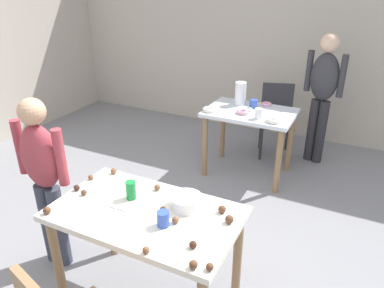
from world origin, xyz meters
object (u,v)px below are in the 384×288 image
(mixing_bowl, at_px, (186,202))
(chair_far_table, at_px, (276,115))
(dining_table_near, at_px, (146,226))
(dining_table_far, at_px, (250,122))
(person_adult_far, at_px, (323,88))
(pitcher_far, at_px, (241,93))
(soda_can, at_px, (131,190))
(person_girl_near, at_px, (44,173))

(mixing_bowl, bearing_deg, chair_far_table, 91.32)
(dining_table_near, distance_m, dining_table_far, 2.04)
(person_adult_far, distance_m, pitcher_far, 0.94)
(mixing_bowl, bearing_deg, pitcher_far, 100.16)
(chair_far_table, xyz_separation_m, soda_can, (-0.30, -2.63, 0.31))
(dining_table_far, bearing_deg, person_girl_near, -113.49)
(person_girl_near, xyz_separation_m, person_adult_far, (1.50, 2.67, 0.11))
(dining_table_far, bearing_deg, person_adult_far, 46.35)
(person_adult_far, bearing_deg, soda_can, -107.01)
(dining_table_near, relative_size, soda_can, 9.54)
(chair_far_table, distance_m, pitcher_far, 0.71)
(soda_can, bearing_deg, chair_far_table, 83.41)
(person_girl_near, distance_m, soda_can, 0.71)
(dining_table_far, relative_size, person_girl_near, 0.69)
(chair_far_table, relative_size, soda_can, 7.13)
(person_adult_far, relative_size, pitcher_far, 6.00)
(chair_far_table, bearing_deg, dining_table_far, -101.10)
(chair_far_table, bearing_deg, person_adult_far, -2.24)
(person_girl_near, bearing_deg, mixing_bowl, 7.08)
(dining_table_near, distance_m, pitcher_far, 2.22)
(dining_table_far, distance_m, chair_far_table, 0.70)
(mixing_bowl, relative_size, pitcher_far, 0.80)
(person_girl_near, xyz_separation_m, soda_can, (0.70, 0.06, 0.02))
(person_girl_near, bearing_deg, person_adult_far, 60.64)
(person_girl_near, bearing_deg, soda_can, 5.05)
(dining_table_near, height_order, pitcher_far, pitcher_far)
(person_adult_far, height_order, pitcher_far, person_adult_far)
(dining_table_far, height_order, pitcher_far, pitcher_far)
(person_adult_far, bearing_deg, dining_table_far, -133.65)
(person_adult_far, bearing_deg, mixing_bowl, -99.73)
(soda_can, distance_m, pitcher_far, 2.11)
(dining_table_far, relative_size, chair_far_table, 1.07)
(person_adult_far, relative_size, soda_can, 12.40)
(chair_far_table, bearing_deg, soda_can, -96.59)
(dining_table_far, xyz_separation_m, person_girl_near, (-0.88, -2.01, 0.18))
(dining_table_near, relative_size, pitcher_far, 4.61)
(dining_table_far, relative_size, mixing_bowl, 4.60)
(chair_far_table, distance_m, person_girl_near, 2.89)
(mixing_bowl, height_order, pitcher_far, pitcher_far)
(dining_table_near, bearing_deg, chair_far_table, 86.90)
(person_girl_near, distance_m, pitcher_far, 2.29)
(dining_table_near, bearing_deg, soda_can, 152.07)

